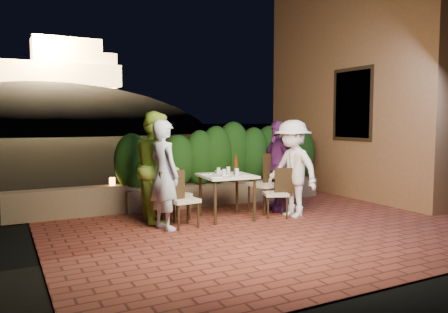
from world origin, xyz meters
TOP-DOWN VIEW (x-y plane):
  - ground at (0.00, 0.00)m, footprint 400.00×400.00m
  - terrace_floor at (0.00, 0.50)m, footprint 7.00×6.00m
  - building_wall at (3.60, 2.00)m, footprint 1.60×5.00m
  - window_pane at (2.82, 1.50)m, footprint 0.08×1.00m
  - window_frame at (2.81, 1.50)m, footprint 0.06×1.15m
  - planter at (0.20, 2.30)m, footprint 4.20×0.55m
  - hedge at (0.20, 2.30)m, footprint 4.00×0.70m
  - parapet at (-2.80, 2.30)m, footprint 2.20×0.30m
  - hill at (2.00, 60.00)m, footprint 52.00×40.00m
  - fortress at (2.00, 60.00)m, footprint 26.00×8.00m
  - dining_table at (-0.49, 0.96)m, footprint 0.91×0.91m
  - plate_nw at (-0.79, 0.75)m, footprint 0.24×0.24m
  - plate_sw at (-0.78, 1.19)m, footprint 0.21×0.21m
  - plate_ne at (-0.24, 0.74)m, footprint 0.22×0.22m
  - plate_se at (-0.22, 1.14)m, footprint 0.22×0.22m
  - plate_centre at (-0.49, 0.97)m, footprint 0.21×0.21m
  - plate_front at (-0.49, 0.65)m, footprint 0.20×0.20m
  - glass_nw at (-0.60, 0.84)m, footprint 0.06×0.06m
  - glass_sw at (-0.54, 1.17)m, footprint 0.06×0.06m
  - glass_ne at (-0.38, 0.81)m, footprint 0.07×0.07m
  - glass_se at (-0.37, 1.13)m, footprint 0.07×0.07m
  - beer_bottle at (-0.31, 0.98)m, footprint 0.06×0.06m
  - bowl at (-0.49, 1.23)m, footprint 0.21×0.21m
  - chair_left_front at (-1.37, 0.74)m, footprint 0.46×0.46m
  - chair_left_back at (-1.29, 1.28)m, footprint 0.52×0.52m
  - chair_right_front at (0.31, 0.68)m, footprint 0.51×0.51m
  - chair_right_back at (0.38, 1.14)m, footprint 0.59×0.59m
  - diner_blue at (-1.66, 0.77)m, footprint 0.53×0.69m
  - diner_green at (-1.59, 1.33)m, footprint 0.75×0.93m
  - diner_white at (0.59, 0.59)m, footprint 0.79×1.17m
  - diner_purple at (0.65, 1.11)m, footprint 0.41×0.97m
  - parapet_lamp at (-2.10, 2.30)m, footprint 0.10×0.10m

SIDE VIEW (x-z plane):
  - hill at x=2.00m, z-range -15.00..7.00m
  - terrace_floor at x=0.00m, z-range -0.15..0.00m
  - ground at x=0.00m, z-range -0.02..-0.02m
  - planter at x=0.20m, z-range 0.00..0.40m
  - parapet at x=-2.80m, z-range 0.00..0.50m
  - dining_table at x=-0.49m, z-range 0.00..0.75m
  - chair_right_front at x=0.31m, z-range 0.00..0.85m
  - chair_left_back at x=-1.29m, z-range 0.00..0.88m
  - chair_left_front at x=-1.37m, z-range 0.00..0.90m
  - chair_right_back at x=0.38m, z-range 0.00..1.06m
  - parapet_lamp at x=-2.10m, z-range 0.50..0.64m
  - plate_front at x=-0.49m, z-range 0.75..0.76m
  - plate_centre at x=-0.49m, z-range 0.75..0.76m
  - plate_sw at x=-0.78m, z-range 0.75..0.76m
  - plate_ne at x=-0.24m, z-range 0.75..0.76m
  - plate_se at x=-0.22m, z-range 0.75..0.76m
  - plate_nw at x=-0.79m, z-range 0.75..0.76m
  - bowl at x=-0.49m, z-range 0.75..0.79m
  - glass_sw at x=-0.54m, z-range 0.75..0.85m
  - glass_nw at x=-0.60m, z-range 0.75..0.86m
  - glass_se at x=-0.37m, z-range 0.75..0.86m
  - glass_ne at x=-0.38m, z-range 0.75..0.87m
  - diner_purple at x=0.65m, z-range 0.00..1.66m
  - diner_white at x=0.59m, z-range 0.00..1.67m
  - diner_blue at x=-1.66m, z-range 0.00..1.67m
  - diner_green at x=-1.59m, z-range 0.00..1.81m
  - beer_bottle at x=-0.31m, z-range 0.75..1.09m
  - hedge at x=0.20m, z-range 0.40..1.50m
  - window_pane at x=2.82m, z-range 1.30..2.70m
  - window_frame at x=2.81m, z-range 1.23..2.77m
  - building_wall at x=3.60m, z-range 0.00..5.00m
  - fortress at x=2.00m, z-range 6.50..14.50m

